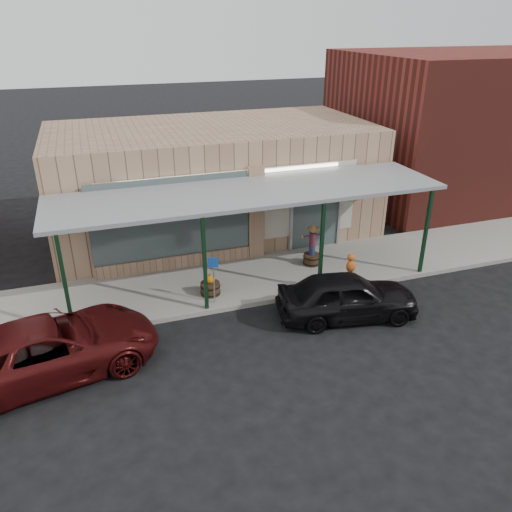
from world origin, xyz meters
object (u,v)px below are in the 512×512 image
object	(u,v)px
barrel_scarecrow	(312,251)
barrel_pumpkin	(210,287)
parked_sedan	(347,296)
car_maroon	(50,348)
handicap_sign	(214,274)

from	to	relation	value
barrel_scarecrow	barrel_pumpkin	size ratio (longest dim) A/B	2.08
barrel_scarecrow	parked_sedan	world-z (taller)	barrel_scarecrow
barrel_pumpkin	parked_sedan	size ratio (longest dim) A/B	0.17
barrel_scarecrow	car_maroon	size ratio (longest dim) A/B	0.28
barrel_pumpkin	car_maroon	size ratio (longest dim) A/B	0.14
barrel_scarecrow	parked_sedan	size ratio (longest dim) A/B	0.35
barrel_pumpkin	car_maroon	bearing A→B (deg)	-153.27
barrel_pumpkin	handicap_sign	bearing A→B (deg)	-90.00
handicap_sign	car_maroon	distance (m)	4.81
barrel_scarecrow	car_maroon	xyz separation A→B (m)	(-8.27, -3.16, 0.07)
barrel_scarecrow	barrel_pumpkin	xyz separation A→B (m)	(-3.80, -0.91, -0.24)
parked_sedan	car_maroon	size ratio (longest dim) A/B	0.82
barrel_scarecrow	barrel_pumpkin	bearing A→B (deg)	-155.10
barrel_pumpkin	parked_sedan	distance (m)	4.14
car_maroon	barrel_pumpkin	bearing A→B (deg)	-75.06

